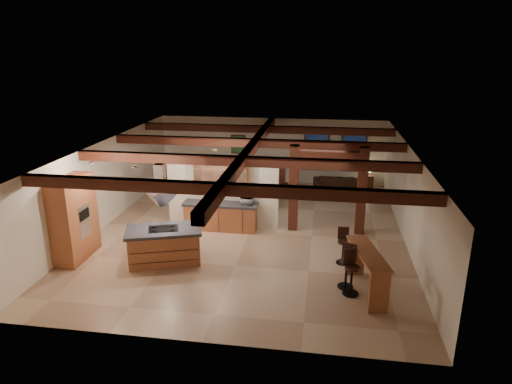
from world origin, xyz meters
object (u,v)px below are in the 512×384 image
(dining_table, at_px, (257,193))
(bar_counter, at_px, (367,265))
(sofa, at_px, (336,182))
(kitchen_island, at_px, (165,245))

(dining_table, bearing_deg, bar_counter, -85.22)
(sofa, relative_size, bar_counter, 0.92)
(dining_table, distance_m, sofa, 3.78)
(dining_table, bearing_deg, sofa, 8.00)
(sofa, bearing_deg, bar_counter, 93.39)
(bar_counter, bearing_deg, dining_table, 119.36)
(kitchen_island, relative_size, bar_counter, 1.08)
(kitchen_island, distance_m, bar_counter, 5.63)
(sofa, xyz_separation_m, bar_counter, (0.60, -8.76, 0.45))
(sofa, distance_m, bar_counter, 8.79)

